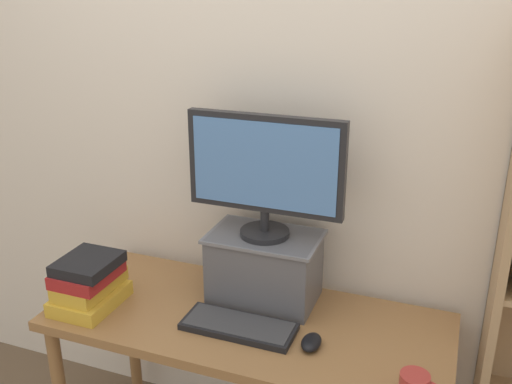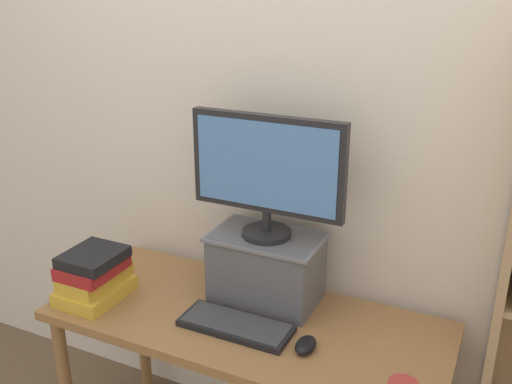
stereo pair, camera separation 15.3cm
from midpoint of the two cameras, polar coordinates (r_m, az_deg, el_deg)
back_wall at (r=2.17m, az=5.42°, el=5.45°), size 7.00×0.08×2.60m
desk at (r=2.13m, az=1.10°, el=-14.39°), size 1.43×0.60×0.73m
riser_box at (r=2.12m, az=3.13°, el=-7.45°), size 0.41×0.26×0.26m
computer_monitor at (r=1.98m, az=3.32°, el=2.14°), size 0.57×0.18×0.44m
keyboard at (r=2.02m, az=0.13°, el=-13.21°), size 0.39×0.16×0.02m
computer_mouse at (r=1.93m, az=7.34°, el=-14.99°), size 0.06×0.10×0.04m
book_stack at (r=2.21m, az=-13.97°, el=-8.17°), size 0.21×0.27×0.19m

